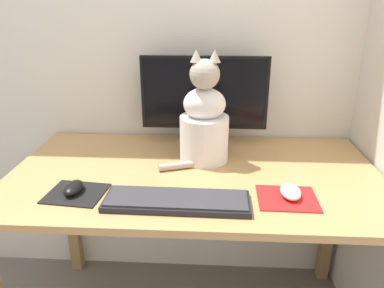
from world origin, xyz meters
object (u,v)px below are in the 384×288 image
(monitor, at_px, (204,98))
(cat, at_px, (204,121))
(computer_mouse_right, at_px, (290,192))
(computer_mouse_left, at_px, (73,188))
(keyboard, at_px, (177,201))

(monitor, bearing_deg, cat, -88.60)
(computer_mouse_right, height_order, cat, cat)
(cat, bearing_deg, computer_mouse_left, -143.83)
(monitor, relative_size, cat, 1.24)
(monitor, distance_m, keyboard, 0.54)
(monitor, height_order, computer_mouse_left, monitor)
(computer_mouse_left, bearing_deg, computer_mouse_right, 1.17)
(keyboard, xyz_separation_m, computer_mouse_left, (-0.33, 0.05, 0.01))
(computer_mouse_right, bearing_deg, computer_mouse_left, -178.83)
(keyboard, bearing_deg, computer_mouse_left, 172.71)
(keyboard, distance_m, computer_mouse_left, 0.34)
(monitor, distance_m, computer_mouse_right, 0.55)
(monitor, relative_size, keyboard, 1.17)
(keyboard, height_order, cat, cat)
(keyboard, bearing_deg, cat, 79.05)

